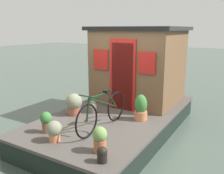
% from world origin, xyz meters
% --- Properties ---
extents(ground_plane, '(60.00, 60.00, 0.00)m').
position_xyz_m(ground_plane, '(0.00, 0.00, 0.00)').
color(ground_plane, '#47564C').
extents(houseboat_deck, '(4.86, 2.63, 0.50)m').
position_xyz_m(houseboat_deck, '(0.00, 0.00, 0.25)').
color(houseboat_deck, '#4C4742').
rests_on(houseboat_deck, ground_plane).
extents(houseboat_cabin, '(2.19, 2.35, 2.09)m').
position_xyz_m(houseboat_cabin, '(1.32, 0.00, 1.56)').
color(houseboat_cabin, brown).
rests_on(houseboat_cabin, houseboat_deck).
extents(bicycle, '(1.74, 0.50, 0.81)m').
position_xyz_m(bicycle, '(-0.99, -0.25, 0.88)').
color(bicycle, black).
rests_on(bicycle, houseboat_deck).
extents(potted_plant_mint, '(0.29, 0.29, 0.40)m').
position_xyz_m(potted_plant_mint, '(-1.96, 0.20, 0.72)').
color(potted_plant_mint, '#C6754C').
rests_on(potted_plant_mint, houseboat_deck).
extents(potted_plant_thyme, '(0.24, 0.24, 0.45)m').
position_xyz_m(potted_plant_thyme, '(-0.27, 0.51, 0.72)').
color(potted_plant_thyme, slate).
rests_on(potted_plant_thyme, houseboat_deck).
extents(potted_plant_basil, '(0.23, 0.23, 0.43)m').
position_xyz_m(potted_plant_basil, '(-1.74, 0.62, 0.74)').
color(potted_plant_basil, '#935138').
rests_on(potted_plant_basil, houseboat_deck).
extents(potted_plant_geranium, '(0.30, 0.30, 0.60)m').
position_xyz_m(potted_plant_geranium, '(-0.13, -0.72, 0.78)').
color(potted_plant_geranium, '#C6754C').
rests_on(potted_plant_geranium, houseboat_deck).
extents(potted_plant_succulent, '(0.40, 0.40, 0.53)m').
position_xyz_m(potted_plant_succulent, '(-0.63, 0.81, 0.78)').
color(potted_plant_succulent, '#935138').
rests_on(potted_plant_succulent, houseboat_deck).
extents(potted_plant_rosemary, '(0.25, 0.25, 0.45)m').
position_xyz_m(potted_plant_rosemary, '(-1.86, -0.75, 0.74)').
color(potted_plant_rosemary, '#B2603D').
rests_on(potted_plant_rosemary, houseboat_deck).
extents(mooring_bollard, '(0.17, 0.17, 0.26)m').
position_xyz_m(mooring_bollard, '(-2.12, -0.96, 0.64)').
color(mooring_bollard, black).
rests_on(mooring_bollard, houseboat_deck).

